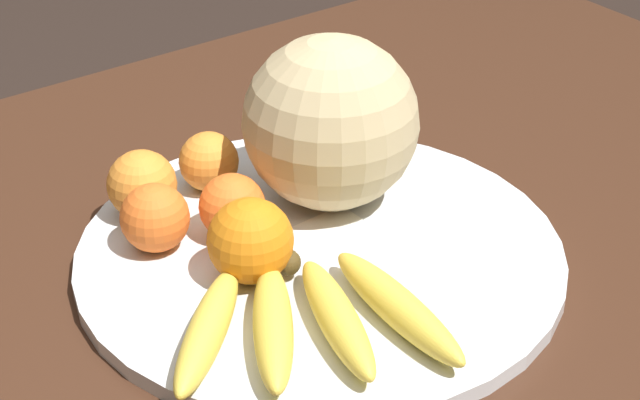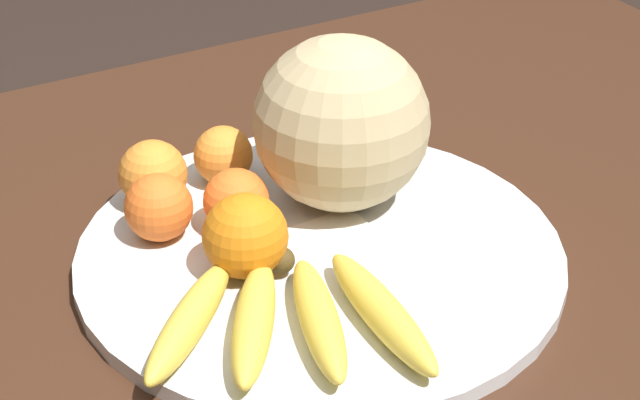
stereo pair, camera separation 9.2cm
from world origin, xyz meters
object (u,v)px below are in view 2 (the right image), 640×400
at_px(banana_bunch, 290,317).
at_px(orange_front_right, 223,155).
at_px(fruit_bowl, 320,254).
at_px(produce_tag, 319,230).
at_px(kitchen_table, 272,332).
at_px(melon, 341,123).
at_px(orange_back_left, 236,201).
at_px(orange_back_right, 159,207).
at_px(orange_mid_center, 153,174).
at_px(orange_front_left, 245,236).

height_order(banana_bunch, orange_front_right, orange_front_right).
relative_size(fruit_bowl, produce_tag, 4.87).
xyz_separation_m(kitchen_table, orange_front_right, (-0.01, -0.11, 0.14)).
height_order(melon, orange_front_right, melon).
height_order(fruit_bowl, orange_front_right, orange_front_right).
relative_size(melon, orange_back_left, 2.72).
bearing_deg(banana_bunch, fruit_bowl, 164.38).
bearing_deg(fruit_bowl, banana_bunch, 49.20).
bearing_deg(orange_back_right, melon, 171.73).
xyz_separation_m(kitchen_table, orange_mid_center, (0.07, -0.10, 0.15)).
bearing_deg(produce_tag, orange_back_left, -34.68).
bearing_deg(orange_front_right, kitchen_table, 87.18).
height_order(orange_front_right, orange_mid_center, orange_mid_center).
bearing_deg(melon, fruit_bowl, 47.08).
relative_size(orange_mid_center, orange_back_right, 1.05).
distance_m(banana_bunch, orange_mid_center, 0.23).
bearing_deg(melon, kitchen_table, 13.20).
distance_m(orange_mid_center, orange_back_left, 0.09).
bearing_deg(produce_tag, banana_bunch, 48.93).
height_order(kitchen_table, orange_front_left, orange_front_left).
distance_m(orange_front_right, orange_back_left, 0.09).
bearing_deg(orange_back_right, orange_front_right, -146.65).
xyz_separation_m(fruit_bowl, produce_tag, (-0.01, -0.02, 0.01)).
xyz_separation_m(orange_back_left, orange_back_right, (0.06, -0.02, 0.00)).
bearing_deg(orange_mid_center, melon, 153.00).
height_order(melon, orange_mid_center, melon).
bearing_deg(orange_back_right, banana_bunch, 101.48).
distance_m(kitchen_table, orange_back_right, 0.17).
xyz_separation_m(kitchen_table, melon, (-0.09, -0.02, 0.19)).
height_order(orange_back_left, produce_tag, orange_back_left).
xyz_separation_m(banana_bunch, orange_back_left, (-0.03, -0.15, 0.01)).
distance_m(orange_front_right, produce_tag, 0.13).
height_order(fruit_bowl, orange_back_left, orange_back_left).
xyz_separation_m(orange_front_left, orange_mid_center, (0.03, -0.14, -0.00)).
height_order(orange_front_left, orange_back_left, orange_front_left).
distance_m(kitchen_table, banana_bunch, 0.19).
xyz_separation_m(orange_mid_center, produce_tag, (-0.11, 0.12, -0.03)).
height_order(orange_back_left, orange_back_right, orange_back_right).
distance_m(orange_front_left, orange_front_right, 0.15).
bearing_deg(produce_tag, fruit_bowl, 60.50).
relative_size(banana_bunch, orange_mid_center, 3.50).
bearing_deg(melon, orange_front_left, 25.53).
bearing_deg(banana_bunch, melon, 163.51).
bearing_deg(orange_back_left, fruit_bowl, 128.77).
bearing_deg(orange_back_left, melon, 179.14).
distance_m(fruit_bowl, orange_front_left, 0.08).
relative_size(melon, banana_bunch, 0.72).
bearing_deg(kitchen_table, banana_bunch, 69.54).
relative_size(orange_front_left, orange_mid_center, 1.14).
xyz_separation_m(orange_front_left, orange_back_left, (-0.02, -0.06, -0.01)).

